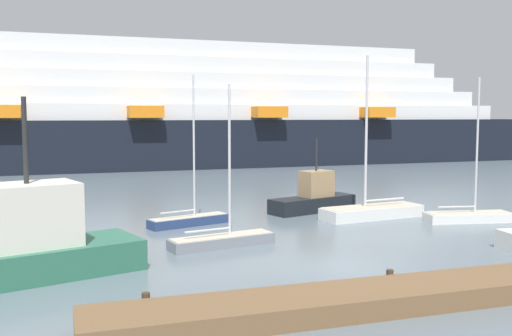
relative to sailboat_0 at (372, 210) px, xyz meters
The scene contains 9 objects.
ground_plane 11.69m from the sailboat_0, 124.47° to the right, with size 600.00×600.00×0.00m, color slate.
dock_pier 15.64m from the sailboat_0, 115.00° to the right, with size 20.39×2.53×0.78m.
sailboat_0 is the anchor object (origin of this frame).
sailboat_1 11.14m from the sailboat_0, 156.41° to the right, with size 5.10×2.14×7.36m.
sailboat_2 10.66m from the sailboat_0, behind, with size 4.65×2.33×8.14m.
sailboat_3 5.33m from the sailboat_0, 31.24° to the right, with size 5.04×2.26×8.06m.
fishing_boat_0 19.93m from the sailboat_0, 158.56° to the right, with size 9.44×5.48×6.64m.
fishing_boat_1 3.97m from the sailboat_0, 125.03° to the left, with size 6.09×3.41×4.58m.
cruise_ship 40.81m from the sailboat_0, 102.94° to the left, with size 99.37×16.86×19.34m.
Camera 1 is at (-10.29, -20.12, 5.96)m, focal length 40.86 mm.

